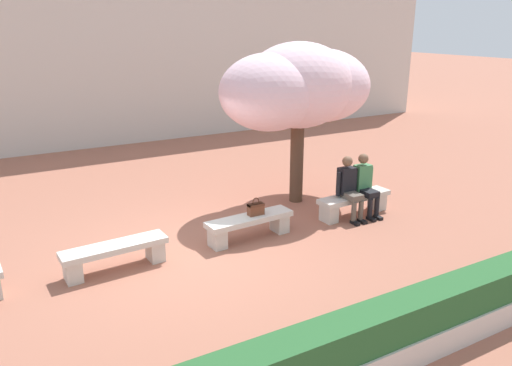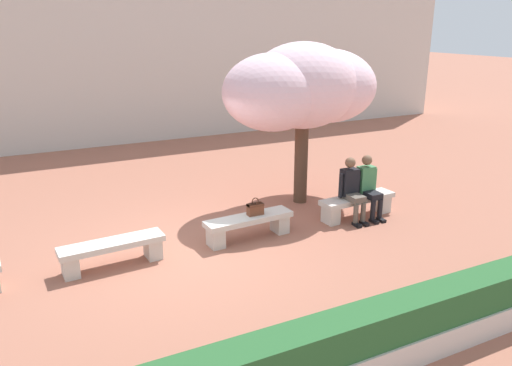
{
  "view_description": "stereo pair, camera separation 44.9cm",
  "coord_description": "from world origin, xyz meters",
  "px_view_note": "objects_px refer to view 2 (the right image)",
  "views": [
    {
      "loc": [
        -2.84,
        -7.49,
        3.85
      ],
      "look_at": [
        1.49,
        0.2,
        1.0
      ],
      "focal_mm": 35.0,
      "sensor_mm": 36.0,
      "label": 1
    },
    {
      "loc": [
        -2.44,
        -7.7,
        3.85
      ],
      "look_at": [
        1.49,
        0.2,
        1.0
      ],
      "focal_mm": 35.0,
      "sensor_mm": 36.0,
      "label": 2
    }
  ],
  "objects_px": {
    "person_seated_right": "(368,184)",
    "cherry_tree_main": "(303,88)",
    "handbag": "(255,208)",
    "stone_bench_center": "(249,224)",
    "stone_bench_near_east": "(357,203)",
    "stone_bench_near_west": "(113,250)",
    "person_seated_left": "(352,187)"
  },
  "relations": [
    {
      "from": "stone_bench_center",
      "to": "stone_bench_near_east",
      "type": "height_order",
      "value": "same"
    },
    {
      "from": "handbag",
      "to": "cherry_tree_main",
      "type": "distance_m",
      "value": 2.99
    },
    {
      "from": "person_seated_left",
      "to": "cherry_tree_main",
      "type": "relative_size",
      "value": 0.36
    },
    {
      "from": "person_seated_left",
      "to": "person_seated_right",
      "type": "distance_m",
      "value": 0.42
    },
    {
      "from": "person_seated_right",
      "to": "cherry_tree_main",
      "type": "bearing_deg",
      "value": 117.21
    },
    {
      "from": "person_seated_right",
      "to": "cherry_tree_main",
      "type": "relative_size",
      "value": 0.36
    },
    {
      "from": "stone_bench_near_east",
      "to": "person_seated_left",
      "type": "height_order",
      "value": "person_seated_left"
    },
    {
      "from": "stone_bench_near_west",
      "to": "handbag",
      "type": "distance_m",
      "value": 2.63
    },
    {
      "from": "stone_bench_center",
      "to": "person_seated_left",
      "type": "bearing_deg",
      "value": -1.35
    },
    {
      "from": "stone_bench_near_west",
      "to": "person_seated_left",
      "type": "height_order",
      "value": "person_seated_left"
    },
    {
      "from": "stone_bench_near_west",
      "to": "stone_bench_near_east",
      "type": "relative_size",
      "value": 1.0
    },
    {
      "from": "stone_bench_near_west",
      "to": "person_seated_right",
      "type": "relative_size",
      "value": 1.33
    },
    {
      "from": "person_seated_right",
      "to": "cherry_tree_main",
      "type": "height_order",
      "value": "cherry_tree_main"
    },
    {
      "from": "stone_bench_near_east",
      "to": "person_seated_left",
      "type": "distance_m",
      "value": 0.45
    },
    {
      "from": "stone_bench_center",
      "to": "cherry_tree_main",
      "type": "xyz_separation_m",
      "value": [
        1.95,
        1.39,
        2.23
      ]
    },
    {
      "from": "stone_bench_near_west",
      "to": "person_seated_left",
      "type": "relative_size",
      "value": 1.33
    },
    {
      "from": "stone_bench_near_east",
      "to": "person_seated_right",
      "type": "bearing_deg",
      "value": -14.39
    },
    {
      "from": "stone_bench_near_east",
      "to": "person_seated_left",
      "type": "bearing_deg",
      "value": -165.74
    },
    {
      "from": "stone_bench_center",
      "to": "person_seated_left",
      "type": "height_order",
      "value": "person_seated_left"
    },
    {
      "from": "stone_bench_center",
      "to": "stone_bench_near_east",
      "type": "relative_size",
      "value": 1.0
    },
    {
      "from": "cherry_tree_main",
      "to": "person_seated_right",
      "type": "bearing_deg",
      "value": -62.79
    },
    {
      "from": "cherry_tree_main",
      "to": "stone_bench_near_west",
      "type": "bearing_deg",
      "value": -162.59
    },
    {
      "from": "stone_bench_near_west",
      "to": "stone_bench_near_east",
      "type": "distance_m",
      "value": 4.96
    },
    {
      "from": "stone_bench_near_west",
      "to": "cherry_tree_main",
      "type": "bearing_deg",
      "value": 17.41
    },
    {
      "from": "handbag",
      "to": "stone_bench_near_west",
      "type": "bearing_deg",
      "value": -179.72
    },
    {
      "from": "cherry_tree_main",
      "to": "stone_bench_center",
      "type": "bearing_deg",
      "value": -144.52
    },
    {
      "from": "stone_bench_near_east",
      "to": "handbag",
      "type": "height_order",
      "value": "handbag"
    },
    {
      "from": "person_seated_left",
      "to": "person_seated_right",
      "type": "bearing_deg",
      "value": -0.0
    },
    {
      "from": "stone_bench_center",
      "to": "person_seated_right",
      "type": "distance_m",
      "value": 2.72
    },
    {
      "from": "person_seated_left",
      "to": "handbag",
      "type": "bearing_deg",
      "value": 178.22
    },
    {
      "from": "stone_bench_near_west",
      "to": "handbag",
      "type": "relative_size",
      "value": 5.07
    },
    {
      "from": "stone_bench_near_east",
      "to": "handbag",
      "type": "bearing_deg",
      "value": 179.69
    }
  ]
}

